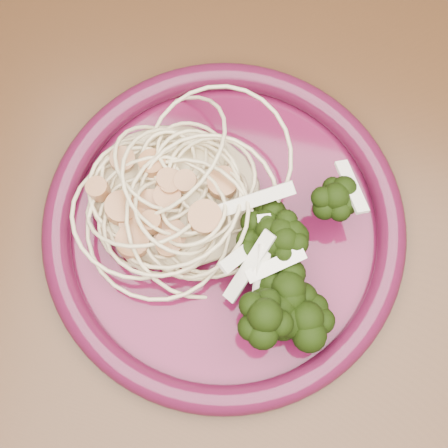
% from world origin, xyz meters
% --- Properties ---
extents(dining_table, '(1.20, 0.80, 0.75)m').
position_xyz_m(dining_table, '(0.00, 0.00, 0.65)').
color(dining_table, '#472814').
rests_on(dining_table, ground).
extents(dinner_plate, '(0.37, 0.37, 0.02)m').
position_xyz_m(dinner_plate, '(0.05, -0.03, 0.76)').
color(dinner_plate, '#4F0D27').
rests_on(dinner_plate, dining_table).
extents(spaghetti_pile, '(0.17, 0.16, 0.03)m').
position_xyz_m(spaghetti_pile, '(0.01, -0.01, 0.77)').
color(spaghetti_pile, beige).
rests_on(spaghetti_pile, dinner_plate).
extents(scallop_cluster, '(0.16, 0.16, 0.04)m').
position_xyz_m(scallop_cluster, '(0.01, -0.01, 0.81)').
color(scallop_cluster, '#B87D4E').
rests_on(scallop_cluster, spaghetti_pile).
extents(broccoli_pile, '(0.13, 0.16, 0.05)m').
position_xyz_m(broccoli_pile, '(0.10, -0.05, 0.78)').
color(broccoli_pile, black).
rests_on(broccoli_pile, dinner_plate).
extents(onion_garnish, '(0.09, 0.11, 0.05)m').
position_xyz_m(onion_garnish, '(0.10, -0.05, 0.81)').
color(onion_garnish, white).
rests_on(onion_garnish, broccoli_pile).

